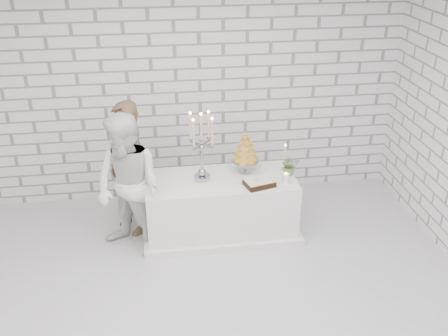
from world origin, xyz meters
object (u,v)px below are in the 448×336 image
cake_table (221,206)px  groom (128,169)px  bride (128,187)px  croquembouche (246,153)px  candelabra (202,147)px

cake_table → groom: (-1.09, 0.22, 0.47)m
bride → croquembouche: (1.40, 0.38, 0.16)m
bride → croquembouche: 1.46m
candelabra → cake_table: bearing=-5.9°
cake_table → candelabra: size_ratio=2.11×
groom → candelabra: bearing=41.2°
croquembouche → groom: bearing=176.5°
candelabra → croquembouche: 0.58m
groom → croquembouche: bearing=50.7°
groom → bride: size_ratio=0.99×
bride → candelabra: bearing=58.1°
cake_table → candelabra: candelabra is taller
cake_table → bride: size_ratio=1.05×
groom → croquembouche: groom is taller
candelabra → croquembouche: candelabra is taller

